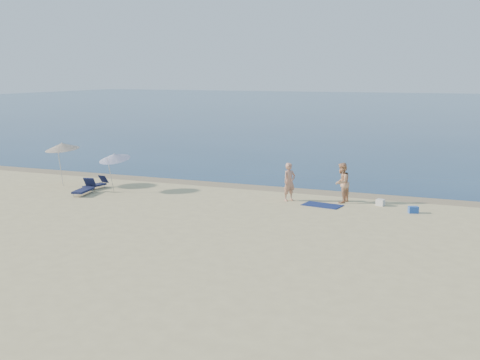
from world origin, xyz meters
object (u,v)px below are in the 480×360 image
umbrella_near (114,157)px  person_right (342,183)px  blue_cooler (413,210)px  person_left (289,182)px

umbrella_near → person_right: bearing=20.1°
person_right → umbrella_near: 12.00m
person_right → umbrella_near: bearing=-73.2°
blue_cooler → person_left: bearing=153.6°
person_right → umbrella_near: size_ratio=0.89×
person_left → umbrella_near: 9.48m
person_right → blue_cooler: person_right is taller
blue_cooler → umbrella_near: (-15.36, -0.73, 1.69)m
person_left → person_right: bearing=-44.1°
person_left → person_right: 2.54m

